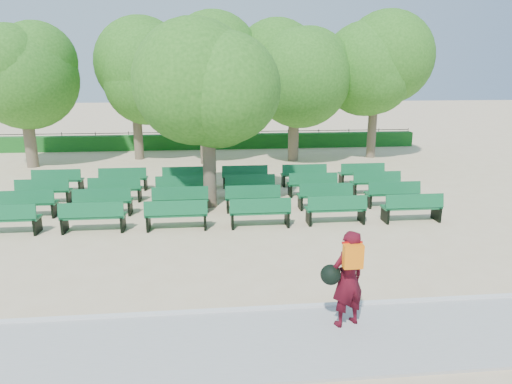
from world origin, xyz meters
TOP-DOWN VIEW (x-y plane):
  - ground at (0.00, 0.00)m, footprint 120.00×120.00m
  - paving at (0.00, -7.40)m, footprint 30.00×2.20m
  - curb at (0.00, -6.25)m, footprint 30.00×0.12m
  - hedge at (0.00, 14.00)m, footprint 26.00×0.70m
  - fence at (0.00, 14.40)m, footprint 26.00×0.10m
  - tree_line at (0.00, 10.00)m, footprint 21.80×6.80m
  - bench_array at (0.18, 1.51)m, footprint 1.90×0.66m
  - tree_among at (-0.05, 1.31)m, footprint 4.47×4.47m
  - person at (2.41, -6.98)m, footprint 0.93×0.66m

SIDE VIEW (x-z plane):
  - ground at x=0.00m, z-range 0.00..0.00m
  - fence at x=0.00m, z-range -0.51..0.51m
  - tree_line at x=0.00m, z-range -3.52..3.52m
  - paving at x=0.00m, z-range 0.00..0.06m
  - curb at x=0.00m, z-range 0.00..0.10m
  - bench_array at x=0.18m, z-range -0.50..0.69m
  - hedge at x=0.00m, z-range 0.00..0.90m
  - person at x=2.41m, z-range 0.09..1.95m
  - tree_among at x=-0.05m, z-range 1.01..7.09m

